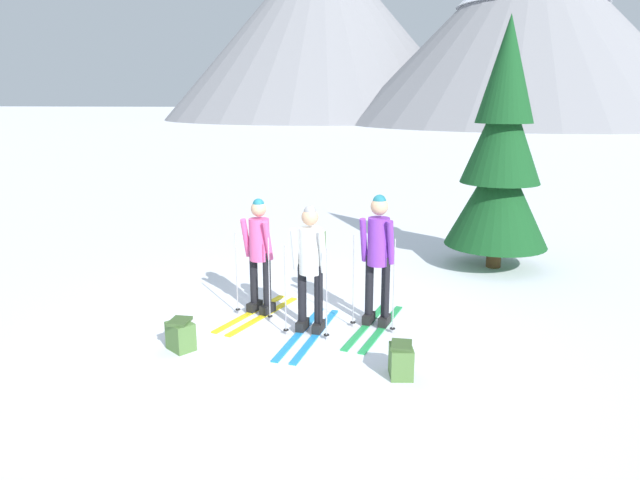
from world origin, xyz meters
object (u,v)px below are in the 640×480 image
at_px(skier_in_purple, 378,255).
at_px(skier_in_pink, 259,253).
at_px(pine_tree_near, 501,157).
at_px(skier_in_white, 310,263).
at_px(backpack_on_snow_front, 401,360).
at_px(backpack_on_snow_beside, 181,335).

bearing_deg(skier_in_purple, skier_in_pink, 173.72).
relative_size(skier_in_purple, pine_tree_near, 0.41).
bearing_deg(pine_tree_near, skier_in_white, -128.03).
bearing_deg(pine_tree_near, skier_in_pink, -140.24).
height_order(skier_in_purple, backpack_on_snow_front, skier_in_purple).
bearing_deg(backpack_on_snow_beside, pine_tree_near, 45.86).
relative_size(skier_in_pink, skier_in_white, 0.91).
bearing_deg(skier_in_white, backpack_on_snow_beside, -150.52).
distance_m(skier_in_white, pine_tree_near, 4.48).
bearing_deg(skier_in_white, skier_in_pink, 147.17).
xyz_separation_m(skier_in_white, pine_tree_near, (2.69, 3.44, 1.04)).
distance_m(skier_in_purple, backpack_on_snow_beside, 2.65).
distance_m(skier_in_pink, skier_in_white, 0.97).
relative_size(skier_in_pink, backpack_on_snow_front, 4.31).
height_order(pine_tree_near, backpack_on_snow_beside, pine_tree_near).
distance_m(skier_in_pink, backpack_on_snow_front, 2.65).
relative_size(skier_in_purple, backpack_on_snow_front, 4.62).
bearing_deg(skier_in_white, skier_in_purple, 22.72).
xyz_separation_m(skier_in_pink, skier_in_purple, (1.64, -0.18, 0.09)).
xyz_separation_m(skier_in_white, skier_in_purple, (0.82, 0.34, 0.04)).
distance_m(pine_tree_near, backpack_on_snow_beside, 6.18).
bearing_deg(skier_in_pink, backpack_on_snow_front, -38.39).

